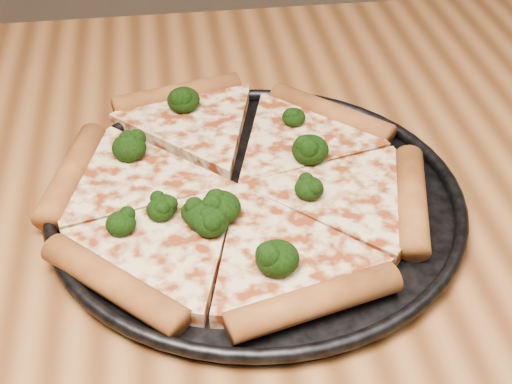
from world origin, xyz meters
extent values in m
cube|color=brown|center=(0.00, 0.00, 0.73)|extent=(1.20, 0.90, 0.04)
cube|color=brown|center=(0.54, 0.39, 0.35)|extent=(0.06, 0.06, 0.71)
cylinder|color=black|center=(0.11, 0.06, 0.75)|extent=(0.33, 0.33, 0.01)
torus|color=black|center=(0.11, 0.06, 0.76)|extent=(0.34, 0.34, 0.01)
cylinder|color=#A25B28|center=(0.20, 0.17, 0.77)|extent=(0.11, 0.11, 0.02)
cylinder|color=#A25B28|center=(0.06, 0.23, 0.77)|extent=(0.13, 0.06, 0.02)
cylinder|color=#A25B28|center=(-0.04, 0.11, 0.77)|extent=(0.06, 0.13, 0.02)
cylinder|color=#A25B28|center=(0.00, -0.03, 0.77)|extent=(0.11, 0.11, 0.02)
cylinder|color=#A25B28|center=(0.13, -0.06, 0.77)|extent=(0.13, 0.06, 0.02)
cylinder|color=#A25B28|center=(0.23, 0.03, 0.77)|extent=(0.06, 0.13, 0.02)
ellipsoid|color=black|center=(0.06, 0.03, 0.78)|extent=(0.02, 0.02, 0.02)
ellipsoid|color=black|center=(0.08, 0.03, 0.78)|extent=(0.03, 0.03, 0.02)
ellipsoid|color=black|center=(0.03, 0.04, 0.78)|extent=(0.02, 0.02, 0.02)
ellipsoid|color=black|center=(0.07, 0.02, 0.78)|extent=(0.03, 0.03, 0.02)
ellipsoid|color=black|center=(0.11, -0.03, 0.78)|extent=(0.03, 0.03, 0.02)
ellipsoid|color=black|center=(0.16, 0.16, 0.78)|extent=(0.02, 0.02, 0.02)
ellipsoid|color=black|center=(0.03, 0.04, 0.78)|extent=(0.02, 0.02, 0.02)
ellipsoid|color=black|center=(0.06, 0.03, 0.78)|extent=(0.03, 0.03, 0.02)
ellipsoid|color=black|center=(0.06, 0.20, 0.78)|extent=(0.03, 0.03, 0.02)
ellipsoid|color=black|center=(0.01, 0.12, 0.78)|extent=(0.03, 0.03, 0.02)
ellipsoid|color=black|center=(0.16, 0.10, 0.78)|extent=(0.03, 0.03, 0.02)
ellipsoid|color=black|center=(0.00, 0.03, 0.78)|extent=(0.02, 0.02, 0.02)
ellipsoid|color=black|center=(0.15, 0.05, 0.78)|extent=(0.02, 0.02, 0.02)
camera|label=1|loc=(0.04, -0.41, 1.14)|focal=52.40mm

